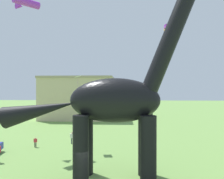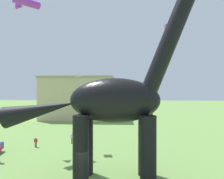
# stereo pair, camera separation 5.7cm
# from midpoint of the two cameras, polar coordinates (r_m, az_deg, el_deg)

# --- Properties ---
(dinosaur_sculpture) EXTENTS (16.05, 3.40, 16.78)m
(dinosaur_sculpture) POSITION_cam_midpoint_polar(r_m,az_deg,el_deg) (17.69, 0.54, -2.69)
(dinosaur_sculpture) COLOR black
(dinosaur_sculpture) RESTS_ON ground_plane
(person_photographer) EXTENTS (0.44, 0.19, 1.18)m
(person_photographer) POSITION_cam_midpoint_polar(r_m,az_deg,el_deg) (29.63, -18.19, -11.96)
(person_photographer) COLOR black
(person_photographer) RESTS_ON ground_plane
(person_far_spectator) EXTENTS (0.57, 0.25, 1.52)m
(person_far_spectator) POSITION_cam_midpoint_polar(r_m,az_deg,el_deg) (30.17, -9.63, -11.33)
(person_far_spectator) COLOR #2D3347
(person_far_spectator) RESTS_ON ground_plane
(kite_mid_left) EXTENTS (0.64, 0.64, 0.80)m
(kite_mid_left) POSITION_cam_midpoint_polar(r_m,az_deg,el_deg) (25.65, 13.58, 14.40)
(kite_mid_left) COLOR purple
(kite_near_high) EXTENTS (0.98, 1.19, 1.32)m
(kite_near_high) POSITION_cam_midpoint_polar(r_m,az_deg,el_deg) (27.49, -8.27, 3.18)
(kite_near_high) COLOR white
(kite_high_left) EXTENTS (3.34, 3.24, 0.94)m
(kite_high_left) POSITION_cam_midpoint_polar(r_m,az_deg,el_deg) (31.82, -20.48, 19.24)
(kite_high_left) COLOR purple
(background_building_block) EXTENTS (16.24, 12.65, 9.68)m
(background_building_block) POSITION_cam_midpoint_polar(r_m,az_deg,el_deg) (55.29, -7.94, -1.95)
(background_building_block) COLOR #CCB78E
(background_building_block) RESTS_ON ground_plane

